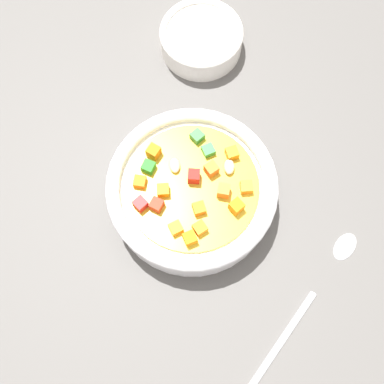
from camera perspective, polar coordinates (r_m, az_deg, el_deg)
ground_plane at (r=58.31cm, az=0.00°, el=-1.03°), size 140.00×140.00×2.00cm
soup_bowl_main at (r=54.83cm, az=0.00°, el=0.14°), size 18.37×18.37×5.58cm
spoon at (r=56.03cm, az=13.51°, el=-11.26°), size 6.05×19.93×0.83cm
side_bowl_small at (r=65.03cm, az=1.06°, el=16.92°), size 10.23×10.23×3.45cm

